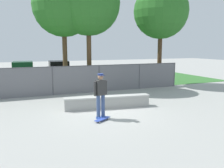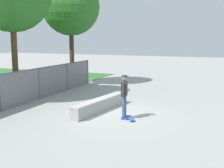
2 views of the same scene
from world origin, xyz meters
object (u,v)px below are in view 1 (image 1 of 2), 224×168
(car_green, at_px, (23,71))
(skateboard, at_px, (103,119))
(tree_near_left, at_px, (64,6))
(tree_mid, at_px, (161,12))
(car_black, at_px, (59,70))
(tree_near_right, at_px, (88,4))
(concrete_ledge, at_px, (108,102))
(skateboarder, at_px, (101,94))

(car_green, bearing_deg, skateboard, -79.71)
(tree_near_left, height_order, tree_mid, tree_near_left)
(car_black, bearing_deg, tree_near_right, -78.98)
(tree_mid, distance_m, car_green, 12.28)
(tree_near_left, bearing_deg, car_green, 116.45)
(car_green, bearing_deg, tree_mid, -33.88)
(concrete_ledge, distance_m, car_black, 11.14)
(concrete_ledge, bearing_deg, skateboarder, -120.73)
(skateboard, bearing_deg, concrete_ledge, 62.72)
(skateboard, bearing_deg, car_black, 87.34)
(tree_mid, bearing_deg, skateboard, -136.43)
(skateboarder, relative_size, tree_mid, 0.25)
(tree_near_right, height_order, car_black, tree_near_right)
(car_green, bearing_deg, tree_near_left, -63.55)
(tree_mid, distance_m, car_black, 10.05)
(skateboard, xyz_separation_m, tree_near_right, (1.70, 7.21, 5.64))
(tree_near_right, bearing_deg, tree_near_left, 155.11)
(concrete_ledge, xyz_separation_m, car_green, (-3.29, 11.32, 0.54))
(concrete_ledge, distance_m, tree_near_left, 8.14)
(concrete_ledge, bearing_deg, tree_mid, 38.85)
(skateboarder, distance_m, skateboard, 1.00)
(tree_near_left, bearing_deg, concrete_ledge, -83.38)
(concrete_ledge, xyz_separation_m, tree_near_left, (-0.71, 6.15, 5.29))
(tree_near_right, bearing_deg, car_black, 101.02)
(skateboard, relative_size, car_green, 0.18)
(tree_near_left, bearing_deg, tree_near_right, -24.89)
(car_green, height_order, car_black, same)
(skateboard, distance_m, tree_mid, 11.14)
(tree_mid, xyz_separation_m, car_green, (-9.45, 6.35, -4.59))
(tree_mid, bearing_deg, car_black, 136.48)
(concrete_ledge, xyz_separation_m, skateboard, (-0.91, -1.76, -0.22))
(tree_near_left, relative_size, car_black, 1.78)
(tree_near_right, bearing_deg, concrete_ledge, -98.29)
(tree_near_left, relative_size, car_green, 1.78)
(concrete_ledge, height_order, car_black, car_black)
(skateboarder, xyz_separation_m, tree_near_left, (0.16, 7.62, 4.55))
(tree_near_right, distance_m, car_green, 8.65)
(tree_near_left, bearing_deg, tree_mid, -9.71)
(car_green, relative_size, car_black, 1.00)
(concrete_ledge, height_order, tree_near_right, tree_near_right)
(skateboarder, bearing_deg, car_green, 100.67)
(skateboard, distance_m, tree_near_right, 9.31)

